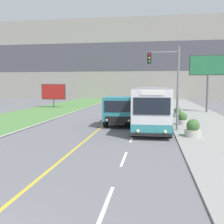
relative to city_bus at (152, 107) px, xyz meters
name	(u,v)px	position (x,y,z in m)	size (l,w,h in m)	color
apartment_block_background	(137,60)	(-3.96, 44.21, 7.88)	(80.00, 8.04, 18.97)	gray
city_bus	(152,107)	(0.00, 0.00, 0.00)	(2.65, 11.50, 3.16)	silver
dump_truck	(121,110)	(-2.53, 0.32, -0.36)	(2.52, 6.96, 2.40)	black
car_distant	(153,104)	(0.15, 15.92, -0.92)	(1.80, 4.30, 1.45)	silver
traffic_light_mast	(169,78)	(1.19, -2.04, 2.26)	(2.28, 0.32, 6.08)	slate
billboard_large	(208,68)	(6.55, 11.59, 3.76)	(4.39, 0.24, 6.91)	#59595B
billboard_small	(54,92)	(-14.55, 15.86, 0.69)	(3.68, 0.24, 3.50)	#59595B
planter_round_near	(193,129)	(2.61, -4.31, -1.03)	(1.03, 1.03, 1.12)	#B7B2A8
planter_round_second	(183,119)	(2.54, 0.85, -1.07)	(0.95, 0.95, 1.03)	#B7B2A8
planter_round_third	(178,113)	(2.60, 6.01, -1.07)	(0.90, 0.90, 1.02)	#B7B2A8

